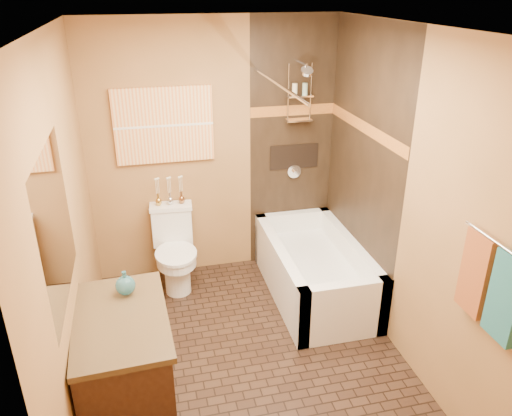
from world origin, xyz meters
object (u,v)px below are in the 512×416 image
object	(u,v)px
sunset_painting	(164,125)
toilet	(175,249)
bathtub	(314,274)
vanity	(126,369)

from	to	relation	value
sunset_painting	toilet	world-z (taller)	sunset_painting
bathtub	sunset_painting	bearing A→B (deg)	150.13
toilet	vanity	xyz separation A→B (m)	(-0.46, -1.59, 0.02)
sunset_painting	vanity	distance (m)	2.22
sunset_painting	toilet	distance (m)	1.18
toilet	bathtub	bearing A→B (deg)	-15.82
bathtub	toilet	world-z (taller)	toilet
sunset_painting	bathtub	bearing A→B (deg)	-29.87
toilet	vanity	world-z (taller)	vanity
sunset_painting	toilet	xyz separation A→B (m)	(-0.00, -0.26, -1.15)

